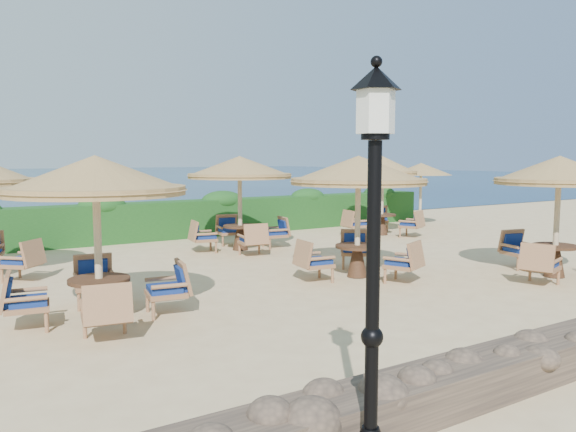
{
  "coord_description": "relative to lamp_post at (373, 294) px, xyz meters",
  "views": [
    {
      "loc": [
        -7.66,
        -10.12,
        2.62
      ],
      "look_at": [
        -1.01,
        0.55,
        1.3
      ],
      "focal_mm": 35.0,
      "sensor_mm": 36.0,
      "label": 1
    }
  ],
  "objects": [
    {
      "name": "ground",
      "position": [
        4.8,
        6.8,
        -1.55
      ],
      "size": [
        120.0,
        120.0,
        0.0
      ],
      "primitive_type": "plane",
      "color": "#D3B886",
      "rests_on": "ground"
    },
    {
      "name": "sea",
      "position": [
        4.8,
        76.8,
        -1.55
      ],
      "size": [
        160.0,
        160.0,
        0.0
      ],
      "primitive_type": "plane",
      "color": "#0B2447",
      "rests_on": "ground"
    },
    {
      "name": "hedge",
      "position": [
        4.8,
        14.0,
        -0.95
      ],
      "size": [
        18.0,
        0.9,
        1.2
      ],
      "primitive_type": "cube",
      "color": "#143F15",
      "rests_on": "ground"
    },
    {
      "name": "lamp_post",
      "position": [
        0.0,
        0.0,
        0.0
      ],
      "size": [
        0.44,
        0.44,
        3.31
      ],
      "color": "black",
      "rests_on": "ground"
    },
    {
      "name": "extra_parasol",
      "position": [
        12.6,
        12.0,
        0.62
      ],
      "size": [
        2.3,
        2.3,
        2.41
      ],
      "color": "beige",
      "rests_on": "ground"
    },
    {
      "name": "cafe_set_0",
      "position": [
        -0.78,
        5.69,
        0.28
      ],
      "size": [
        2.87,
        2.87,
        2.65
      ],
      "color": "beige",
      "rests_on": "ground"
    },
    {
      "name": "cafe_set_1",
      "position": [
        4.84,
        6.16,
        0.4
      ],
      "size": [
        2.97,
        2.97,
        2.65
      ],
      "color": "beige",
      "rests_on": "ground"
    },
    {
      "name": "cafe_set_2",
      "position": [
        8.53,
        3.88,
        0.34
      ],
      "size": [
        2.8,
        2.8,
        2.65
      ],
      "color": "beige",
      "rests_on": "ground"
    },
    {
      "name": "cafe_set_4",
      "position": [
        4.31,
        10.74,
        0.31
      ],
      "size": [
        2.95,
        2.95,
        2.65
      ],
      "color": "beige",
      "rests_on": "ground"
    },
    {
      "name": "cafe_set_5",
      "position": [
        9.81,
        11.01,
        0.23
      ],
      "size": [
        2.59,
        2.76,
        2.65
      ],
      "color": "beige",
      "rests_on": "ground"
    }
  ]
}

